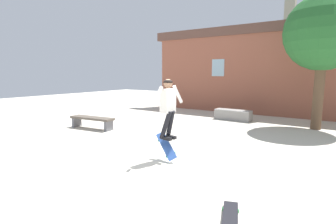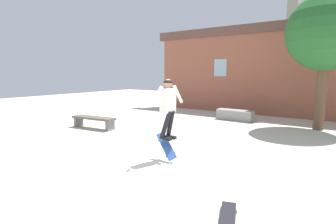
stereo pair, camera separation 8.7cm
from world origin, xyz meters
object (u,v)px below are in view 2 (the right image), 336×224
at_px(skateboard_resting, 228,217).
at_px(skater, 168,104).
at_px(park_bench, 94,120).
at_px(skate_ledge, 235,115).
at_px(tree_right, 326,33).
at_px(skateboard_flipping, 166,146).

bearing_deg(skateboard_resting, skater, -146.49).
height_order(park_bench, skater, skater).
xyz_separation_m(skate_ledge, skateboard_resting, (2.94, -7.83, -0.16)).
distance_m(park_bench, skater, 4.76).
bearing_deg(tree_right, park_bench, -146.08).
bearing_deg(skate_ledge, skater, -82.11).
relative_size(tree_right, skate_ledge, 3.04).
bearing_deg(skate_ledge, tree_right, -0.38).
bearing_deg(park_bench, skateboard_flipping, -24.38).
distance_m(tree_right, park_bench, 9.01).
relative_size(skater, skateboard_resting, 1.64).
bearing_deg(skateboard_resting, park_bench, -134.12).
height_order(park_bench, skateboard_flipping, skateboard_flipping).
xyz_separation_m(park_bench, skateboard_resting, (6.66, -3.03, -0.26)).
bearing_deg(skateboard_flipping, tree_right, 87.68).
relative_size(tree_right, skateboard_resting, 5.62).
height_order(skater, skateboard_resting, skater).
height_order(tree_right, skateboard_resting, tree_right).
relative_size(park_bench, skater, 1.32).
relative_size(skateboard_flipping, skateboard_resting, 0.78).
relative_size(skate_ledge, skateboard_resting, 1.84).
bearing_deg(skateboard_flipping, park_bench, -176.64).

